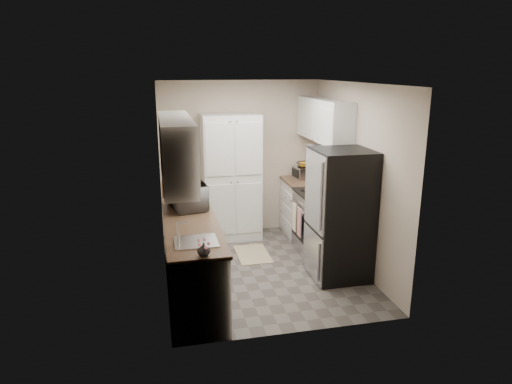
% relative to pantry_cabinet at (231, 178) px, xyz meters
% --- Properties ---
extents(ground, '(3.20, 3.20, 0.00)m').
position_rel_pantry_cabinet_xyz_m(ground, '(0.20, -1.32, -1.00)').
color(ground, '#56514C').
rests_on(ground, ground).
extents(room_shell, '(2.64, 3.24, 2.52)m').
position_rel_pantry_cabinet_xyz_m(room_shell, '(0.18, -1.32, 0.63)').
color(room_shell, beige).
rests_on(room_shell, ground).
extents(pantry_cabinet, '(0.90, 0.55, 2.00)m').
position_rel_pantry_cabinet_xyz_m(pantry_cabinet, '(0.00, 0.00, 0.00)').
color(pantry_cabinet, silver).
rests_on(pantry_cabinet, ground).
extents(base_cabinet_left, '(0.60, 2.30, 0.88)m').
position_rel_pantry_cabinet_xyz_m(base_cabinet_left, '(-0.79, -1.75, -0.56)').
color(base_cabinet_left, silver).
rests_on(base_cabinet_left, ground).
extents(countertop_left, '(0.63, 2.33, 0.04)m').
position_rel_pantry_cabinet_xyz_m(countertop_left, '(-0.79, -1.75, -0.10)').
color(countertop_left, brown).
rests_on(countertop_left, base_cabinet_left).
extents(base_cabinet_right, '(0.60, 0.80, 0.88)m').
position_rel_pantry_cabinet_xyz_m(base_cabinet_right, '(1.19, -0.12, -0.56)').
color(base_cabinet_right, silver).
rests_on(base_cabinet_right, ground).
extents(countertop_right, '(0.63, 0.83, 0.04)m').
position_rel_pantry_cabinet_xyz_m(countertop_right, '(1.19, -0.12, -0.10)').
color(countertop_right, brown).
rests_on(countertop_right, base_cabinet_right).
extents(electric_range, '(0.71, 0.78, 1.13)m').
position_rel_pantry_cabinet_xyz_m(electric_range, '(1.17, -0.93, -0.52)').
color(electric_range, '#B7B7BC').
rests_on(electric_range, ground).
extents(refrigerator, '(0.70, 0.72, 1.70)m').
position_rel_pantry_cabinet_xyz_m(refrigerator, '(1.14, -1.73, -0.15)').
color(refrigerator, '#B7B7BC').
rests_on(refrigerator, ground).
extents(microwave, '(0.53, 0.68, 0.34)m').
position_rel_pantry_cabinet_xyz_m(microwave, '(-0.77, -1.21, 0.09)').
color(microwave, '#AFB0B4').
rests_on(microwave, countertop_left).
extents(wine_bottle, '(0.07, 0.07, 0.28)m').
position_rel_pantry_cabinet_xyz_m(wine_bottle, '(-0.86, -0.98, 0.06)').
color(wine_bottle, black).
rests_on(wine_bottle, countertop_left).
extents(flower_vase, '(0.13, 0.13, 0.13)m').
position_rel_pantry_cabinet_xyz_m(flower_vase, '(-0.75, -2.83, -0.01)').
color(flower_vase, white).
rests_on(flower_vase, countertop_left).
extents(cutting_board, '(0.13, 0.24, 0.32)m').
position_rel_pantry_cabinet_xyz_m(cutting_board, '(-0.76, -0.66, 0.08)').
color(cutting_board, '#569542').
rests_on(cutting_board, countertop_left).
extents(toaster_oven, '(0.30, 0.37, 0.20)m').
position_rel_pantry_cabinet_xyz_m(toaster_oven, '(1.21, 0.02, 0.02)').
color(toaster_oven, '#ABACB0').
rests_on(toaster_oven, countertop_right).
extents(fruit_basket, '(0.32, 0.32, 0.12)m').
position_rel_pantry_cabinet_xyz_m(fruit_basket, '(1.23, 0.00, 0.17)').
color(fruit_basket, orange).
rests_on(fruit_basket, toaster_oven).
extents(kitchen_mat, '(0.47, 0.75, 0.01)m').
position_rel_pantry_cabinet_xyz_m(kitchen_mat, '(0.18, -0.79, -0.99)').
color(kitchen_mat, tan).
rests_on(kitchen_mat, ground).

